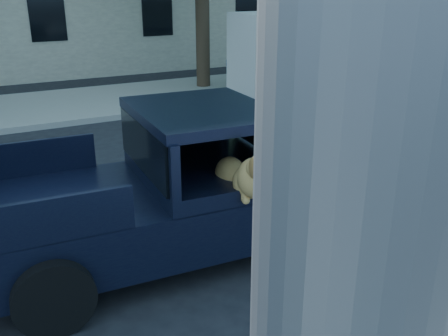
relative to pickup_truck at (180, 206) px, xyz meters
name	(u,v)px	position (x,y,z in m)	size (l,w,h in m)	color
ground	(183,266)	(-0.14, -0.37, -0.64)	(120.00, 120.00, 0.00)	black
far_sidewalk	(48,107)	(-0.14, 8.83, -0.57)	(60.00, 4.00, 0.15)	gray
lane_stripes	(205,160)	(1.86, 3.03, -0.63)	(21.60, 0.14, 0.01)	silver
pickup_truck	(180,206)	(0.00, 0.00, 0.00)	(5.41, 2.87, 1.89)	black
mail_truck	(309,62)	(6.99, 6.50, 0.47)	(4.65, 2.41, 2.54)	silver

